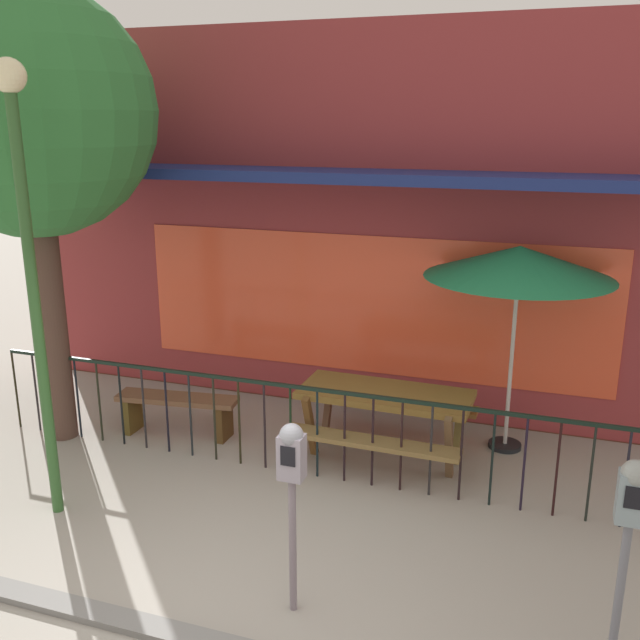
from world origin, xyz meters
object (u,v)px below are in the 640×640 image
patio_umbrella (519,263)px  patio_bench (178,407)px  parking_meter_near (630,514)px  parking_meter_far (292,469)px  street_tree (30,114)px  picnic_table_left (385,406)px  street_lamp (27,234)px

patio_umbrella → patio_bench: (-3.60, -0.89, -1.74)m
patio_umbrella → parking_meter_near: size_ratio=1.44×
patio_umbrella → parking_meter_far: bearing=-111.1°
parking_meter_near → street_tree: street_tree is taller
parking_meter_near → patio_bench: bearing=152.4°
patio_umbrella → street_tree: size_ratio=0.46×
patio_bench → street_tree: size_ratio=0.29×
patio_umbrella → street_tree: 5.24m
picnic_table_left → patio_bench: picnic_table_left is taller
picnic_table_left → patio_umbrella: patio_umbrella is taller
patio_bench → street_lamp: 2.90m
picnic_table_left → parking_meter_near: 3.39m
patio_umbrella → street_lamp: 4.73m
picnic_table_left → street_lamp: size_ratio=0.46×
parking_meter_near → street_lamp: size_ratio=0.39×
parking_meter_far → street_lamp: 3.01m
parking_meter_far → patio_umbrella: bearing=68.9°
parking_meter_near → patio_umbrella: bearing=105.9°
picnic_table_left → street_tree: size_ratio=0.37×
patio_umbrella → patio_bench: bearing=-166.1°
patio_umbrella → street_tree: bearing=-164.6°
picnic_table_left → street_lamp: 3.86m
picnic_table_left → parking_meter_near: (2.14, -2.56, 0.60)m
patio_umbrella → street_tree: street_tree is taller
patio_umbrella → parking_meter_near: 3.50m
parking_meter_near → street_lamp: street_lamp is taller
parking_meter_near → street_tree: 6.53m
picnic_table_left → parking_meter_far: bearing=-91.2°
parking_meter_far → street_lamp: (-2.58, 0.58, 1.45)m
parking_meter_far → parking_meter_near: bearing=0.7°
street_lamp → street_tree: bearing=126.2°
parking_meter_near → street_lamp: bearing=173.4°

